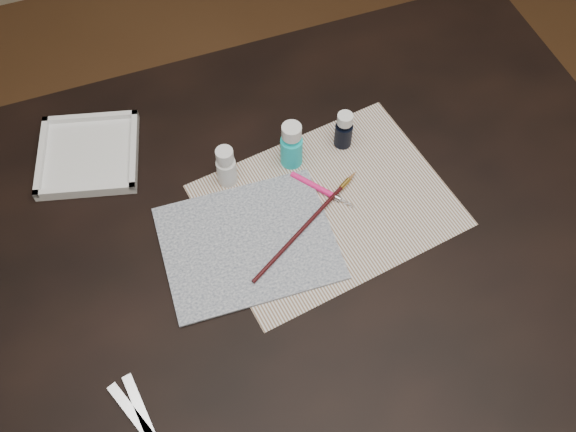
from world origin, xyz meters
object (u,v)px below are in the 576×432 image
object	(u,v)px
paper	(328,205)
canvas	(248,243)
paint_bottle_white	(226,166)
paint_bottle_cyan	(292,145)
paint_bottle_navy	(344,130)
palette_tray	(88,154)

from	to	relation	value
paper	canvas	xyz separation A→B (m)	(-0.15, -0.03, 0.00)
paper	paint_bottle_white	bearing A→B (deg)	143.20
paper	paint_bottle_cyan	size ratio (longest dim) A/B	4.24
canvas	paint_bottle_cyan	bearing A→B (deg)	46.83
paint_bottle_white	paint_bottle_navy	xyz separation A→B (m)	(0.22, 0.01, -0.00)
canvas	paint_bottle_white	xyz separation A→B (m)	(0.01, 0.13, 0.04)
canvas	paint_bottle_cyan	size ratio (longest dim) A/B	2.92
canvas	paint_bottle_cyan	distance (m)	0.19
paper	palette_tray	distance (m)	0.44
canvas	palette_tray	bearing A→B (deg)	128.45
paper	paint_bottle_cyan	bearing A→B (deg)	103.57
paint_bottle_white	paint_bottle_cyan	size ratio (longest dim) A/B	0.87
paint_bottle_cyan	palette_tray	size ratio (longest dim) A/B	0.55
paper	canvas	world-z (taller)	canvas
paint_bottle_cyan	palette_tray	world-z (taller)	paint_bottle_cyan
paint_bottle_navy	palette_tray	bearing A→B (deg)	163.89
paint_bottle_white	palette_tray	xyz separation A→B (m)	(-0.22, 0.13, -0.03)
paint_bottle_cyan	paint_bottle_navy	size ratio (longest dim) A/B	1.23
paint_bottle_cyan	paint_bottle_navy	distance (m)	0.10
paper	paint_bottle_navy	bearing A→B (deg)	56.90
canvas	paint_bottle_navy	distance (m)	0.27
paper	paint_bottle_cyan	xyz separation A→B (m)	(-0.03, 0.11, 0.05)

